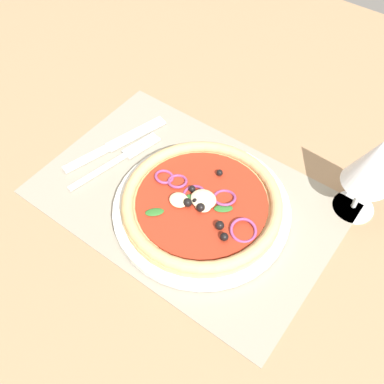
% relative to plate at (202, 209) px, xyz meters
% --- Properties ---
extents(ground_plane, '(1.90, 1.40, 0.02)m').
position_rel_plate_xyz_m(ground_plane, '(-0.03, 0.01, -0.02)').
color(ground_plane, '#9E7A56').
extents(placemat, '(0.46, 0.31, 0.00)m').
position_rel_plate_xyz_m(placemat, '(-0.03, 0.01, -0.01)').
color(placemat, gray).
rests_on(placemat, ground_plane).
extents(plate, '(0.27, 0.27, 0.01)m').
position_rel_plate_xyz_m(plate, '(0.00, 0.00, 0.00)').
color(plate, silver).
rests_on(plate, placemat).
extents(pizza, '(0.24, 0.24, 0.03)m').
position_rel_plate_xyz_m(pizza, '(0.00, -0.00, 0.02)').
color(pizza, tan).
rests_on(pizza, plate).
extents(fork, '(0.05, 0.18, 0.00)m').
position_rel_plate_xyz_m(fork, '(-0.17, 0.00, -0.00)').
color(fork, silver).
rests_on(fork, placemat).
extents(knife, '(0.07, 0.20, 0.01)m').
position_rel_plate_xyz_m(knife, '(-0.20, 0.03, -0.00)').
color(knife, silver).
rests_on(knife, placemat).
extents(wine_glass, '(0.07, 0.07, 0.15)m').
position_rel_plate_xyz_m(wine_glass, '(0.18, 0.15, 0.09)').
color(wine_glass, silver).
rests_on(wine_glass, ground_plane).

